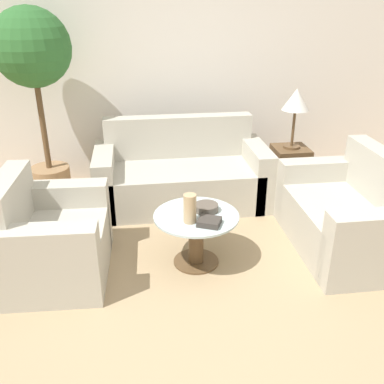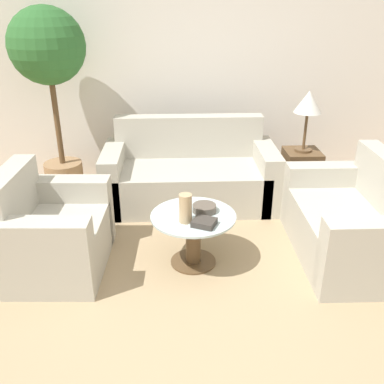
{
  "view_description": "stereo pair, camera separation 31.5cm",
  "coord_description": "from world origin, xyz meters",
  "px_view_note": "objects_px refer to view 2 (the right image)",
  "views": [
    {
      "loc": [
        -0.49,
        -2.29,
        2.08
      ],
      "look_at": [
        -0.03,
        1.0,
        0.55
      ],
      "focal_mm": 40.0,
      "sensor_mm": 36.0,
      "label": 1
    },
    {
      "loc": [
        -0.17,
        -2.31,
        2.08
      ],
      "look_at": [
        -0.03,
        1.0,
        0.55
      ],
      "focal_mm": 40.0,
      "sensor_mm": 36.0,
      "label": 2
    }
  ],
  "objects_px": {
    "sofa_main": "(190,176)",
    "armchair": "(48,235)",
    "coffee_table": "(193,233)",
    "table_lamp": "(308,104)",
    "vase": "(186,208)",
    "book_stack": "(204,223)",
    "loveseat": "(355,225)",
    "bowl": "(204,208)",
    "potted_plant": "(49,64)"
  },
  "relations": [
    {
      "from": "sofa_main",
      "to": "vase",
      "type": "xyz_separation_m",
      "value": [
        -0.08,
        -1.34,
        0.28
      ]
    },
    {
      "from": "armchair",
      "to": "coffee_table",
      "type": "xyz_separation_m",
      "value": [
        1.19,
        -0.01,
        0.0
      ]
    },
    {
      "from": "armchair",
      "to": "book_stack",
      "type": "height_order",
      "value": "armchair"
    },
    {
      "from": "loveseat",
      "to": "bowl",
      "type": "distance_m",
      "value": 1.31
    },
    {
      "from": "table_lamp",
      "to": "potted_plant",
      "type": "height_order",
      "value": "potted_plant"
    },
    {
      "from": "loveseat",
      "to": "coffee_table",
      "type": "distance_m",
      "value": 1.39
    },
    {
      "from": "sofa_main",
      "to": "vase",
      "type": "height_order",
      "value": "sofa_main"
    },
    {
      "from": "sofa_main",
      "to": "potted_plant",
      "type": "distance_m",
      "value": 1.85
    },
    {
      "from": "potted_plant",
      "to": "book_stack",
      "type": "relative_size",
      "value": 9.2
    },
    {
      "from": "loveseat",
      "to": "table_lamp",
      "type": "height_order",
      "value": "table_lamp"
    },
    {
      "from": "potted_plant",
      "to": "table_lamp",
      "type": "bearing_deg",
      "value": -6.29
    },
    {
      "from": "armchair",
      "to": "potted_plant",
      "type": "distance_m",
      "value": 1.9
    },
    {
      "from": "coffee_table",
      "to": "table_lamp",
      "type": "bearing_deg",
      "value": 44.75
    },
    {
      "from": "bowl",
      "to": "table_lamp",
      "type": "bearing_deg",
      "value": 45.57
    },
    {
      "from": "vase",
      "to": "armchair",
      "type": "bearing_deg",
      "value": 173.85
    },
    {
      "from": "armchair",
      "to": "loveseat",
      "type": "height_order",
      "value": "loveseat"
    },
    {
      "from": "coffee_table",
      "to": "bowl",
      "type": "bearing_deg",
      "value": 32.72
    },
    {
      "from": "vase",
      "to": "book_stack",
      "type": "relative_size",
      "value": 1.08
    },
    {
      "from": "vase",
      "to": "book_stack",
      "type": "xyz_separation_m",
      "value": [
        0.14,
        -0.07,
        -0.09
      ]
    },
    {
      "from": "table_lamp",
      "to": "vase",
      "type": "relative_size",
      "value": 2.74
    },
    {
      "from": "loveseat",
      "to": "table_lamp",
      "type": "distance_m",
      "value": 1.4
    },
    {
      "from": "loveseat",
      "to": "coffee_table",
      "type": "xyz_separation_m",
      "value": [
        -1.39,
        -0.07,
        0.0
      ]
    },
    {
      "from": "sofa_main",
      "to": "vase",
      "type": "distance_m",
      "value": 1.37
    },
    {
      "from": "coffee_table",
      "to": "table_lamp",
      "type": "xyz_separation_m",
      "value": [
        1.24,
        1.22,
        0.77
      ]
    },
    {
      "from": "potted_plant",
      "to": "book_stack",
      "type": "distance_m",
      "value": 2.45
    },
    {
      "from": "table_lamp",
      "to": "vase",
      "type": "xyz_separation_m",
      "value": [
        -1.3,
        -1.33,
        -0.49
      ]
    },
    {
      "from": "potted_plant",
      "to": "bowl",
      "type": "relative_size",
      "value": 10.25
    },
    {
      "from": "coffee_table",
      "to": "bowl",
      "type": "distance_m",
      "value": 0.22
    },
    {
      "from": "coffee_table",
      "to": "table_lamp",
      "type": "distance_m",
      "value": 1.9
    },
    {
      "from": "potted_plant",
      "to": "vase",
      "type": "relative_size",
      "value": 8.56
    },
    {
      "from": "bowl",
      "to": "vase",
      "type": "bearing_deg",
      "value": -133.76
    },
    {
      "from": "vase",
      "to": "bowl",
      "type": "height_order",
      "value": "vase"
    },
    {
      "from": "vase",
      "to": "book_stack",
      "type": "height_order",
      "value": "vase"
    },
    {
      "from": "sofa_main",
      "to": "table_lamp",
      "type": "xyz_separation_m",
      "value": [
        1.22,
        -0.01,
        0.77
      ]
    },
    {
      "from": "loveseat",
      "to": "vase",
      "type": "height_order",
      "value": "loveseat"
    },
    {
      "from": "table_lamp",
      "to": "sofa_main",
      "type": "bearing_deg",
      "value": 179.48
    },
    {
      "from": "potted_plant",
      "to": "bowl",
      "type": "bearing_deg",
      "value": -44.05
    },
    {
      "from": "sofa_main",
      "to": "armchair",
      "type": "xyz_separation_m",
      "value": [
        -1.21,
        -1.22,
        0.0
      ]
    },
    {
      "from": "vase",
      "to": "sofa_main",
      "type": "bearing_deg",
      "value": 86.39
    },
    {
      "from": "sofa_main",
      "to": "armchair",
      "type": "distance_m",
      "value": 1.72
    },
    {
      "from": "sofa_main",
      "to": "potted_plant",
      "type": "xyz_separation_m",
      "value": [
        -1.43,
        0.28,
        1.15
      ]
    },
    {
      "from": "sofa_main",
      "to": "book_stack",
      "type": "height_order",
      "value": "sofa_main"
    },
    {
      "from": "sofa_main",
      "to": "coffee_table",
      "type": "bearing_deg",
      "value": -90.87
    },
    {
      "from": "sofa_main",
      "to": "loveseat",
      "type": "distance_m",
      "value": 1.8
    },
    {
      "from": "table_lamp",
      "to": "vase",
      "type": "bearing_deg",
      "value": -134.35
    },
    {
      "from": "armchair",
      "to": "coffee_table",
      "type": "distance_m",
      "value": 1.19
    },
    {
      "from": "table_lamp",
      "to": "loveseat",
      "type": "bearing_deg",
      "value": -82.38
    },
    {
      "from": "sofa_main",
      "to": "potted_plant",
      "type": "height_order",
      "value": "potted_plant"
    },
    {
      "from": "book_stack",
      "to": "potted_plant",
      "type": "bearing_deg",
      "value": 155.7
    },
    {
      "from": "loveseat",
      "to": "coffee_table",
      "type": "bearing_deg",
      "value": -86.57
    }
  ]
}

